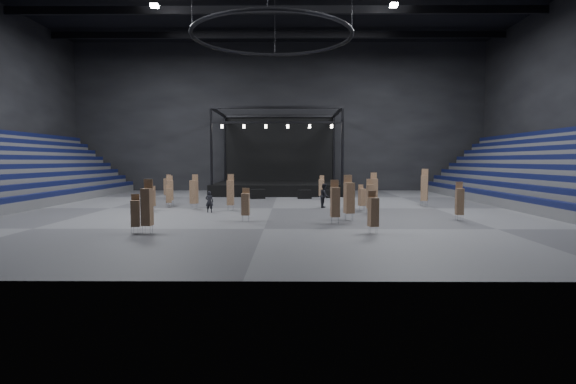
{
  "coord_description": "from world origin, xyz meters",
  "views": [
    {
      "loc": [
        1.48,
        -34.41,
        3.67
      ],
      "look_at": [
        1.23,
        -2.0,
        1.4
      ],
      "focal_mm": 28.0,
      "sensor_mm": 36.0,
      "label": 1
    }
  ],
  "objects_px": {
    "chair_stack_10": "(169,195)",
    "chair_stack_14": "(335,201)",
    "chair_stack_11": "(374,190)",
    "chair_stack_8": "(245,204)",
    "flight_case_left": "(258,194)",
    "chair_stack_0": "(460,201)",
    "flight_case_right": "(332,194)",
    "chair_stack_16": "(373,211)",
    "flight_case_mid": "(305,194)",
    "chair_stack_12": "(362,197)",
    "chair_stack_2": "(424,187)",
    "chair_stack_9": "(370,196)",
    "crew_member": "(325,196)",
    "chair_stack_17": "(230,192)",
    "chair_stack_6": "(135,213)",
    "chair_stack_5": "(170,190)",
    "chair_stack_13": "(194,191)",
    "chair_stack_4": "(147,206)",
    "chair_stack_7": "(322,187)",
    "man_center": "(209,202)",
    "chair_stack_1": "(152,198)",
    "chair_stack_15": "(349,197)",
    "chair_stack_3": "(167,186)",
    "stage": "(278,180)"
  },
  "relations": [
    {
      "from": "chair_stack_12",
      "to": "chair_stack_6",
      "type": "bearing_deg",
      "value": -164.92
    },
    {
      "from": "chair_stack_10",
      "to": "chair_stack_14",
      "type": "relative_size",
      "value": 0.69
    },
    {
      "from": "chair_stack_4",
      "to": "man_center",
      "type": "height_order",
      "value": "chair_stack_4"
    },
    {
      "from": "flight_case_mid",
      "to": "chair_stack_0",
      "type": "xyz_separation_m",
      "value": [
        9.0,
        -15.74,
        0.79
      ]
    },
    {
      "from": "chair_stack_4",
      "to": "chair_stack_7",
      "type": "bearing_deg",
      "value": 70.85
    },
    {
      "from": "chair_stack_6",
      "to": "chair_stack_9",
      "type": "distance_m",
      "value": 15.88
    },
    {
      "from": "chair_stack_1",
      "to": "chair_stack_13",
      "type": "height_order",
      "value": "chair_stack_13"
    },
    {
      "from": "chair_stack_0",
      "to": "chair_stack_13",
      "type": "height_order",
      "value": "chair_stack_13"
    },
    {
      "from": "chair_stack_8",
      "to": "chair_stack_15",
      "type": "bearing_deg",
      "value": 7.03
    },
    {
      "from": "flight_case_right",
      "to": "chair_stack_16",
      "type": "distance_m",
      "value": 21.64
    },
    {
      "from": "chair_stack_10",
      "to": "chair_stack_14",
      "type": "bearing_deg",
      "value": -57.3
    },
    {
      "from": "chair_stack_3",
      "to": "chair_stack_13",
      "type": "relative_size",
      "value": 0.9
    },
    {
      "from": "flight_case_mid",
      "to": "chair_stack_1",
      "type": "height_order",
      "value": "chair_stack_1"
    },
    {
      "from": "chair_stack_13",
      "to": "chair_stack_12",
      "type": "bearing_deg",
      "value": 12.23
    },
    {
      "from": "chair_stack_11",
      "to": "flight_case_right",
      "type": "bearing_deg",
      "value": 102.95
    },
    {
      "from": "chair_stack_0",
      "to": "chair_stack_14",
      "type": "bearing_deg",
      "value": -164.19
    },
    {
      "from": "chair_stack_5",
      "to": "chair_stack_14",
      "type": "distance_m",
      "value": 16.48
    },
    {
      "from": "flight_case_mid",
      "to": "chair_stack_10",
      "type": "relative_size",
      "value": 0.73
    },
    {
      "from": "chair_stack_0",
      "to": "chair_stack_7",
      "type": "distance_m",
      "value": 16.8
    },
    {
      "from": "flight_case_left",
      "to": "chair_stack_0",
      "type": "height_order",
      "value": "chair_stack_0"
    },
    {
      "from": "chair_stack_0",
      "to": "chair_stack_9",
      "type": "xyz_separation_m",
      "value": [
        -4.82,
        3.72,
        0.02
      ]
    },
    {
      "from": "chair_stack_7",
      "to": "chair_stack_17",
      "type": "bearing_deg",
      "value": -111.93
    },
    {
      "from": "chair_stack_11",
      "to": "chair_stack_8",
      "type": "bearing_deg",
      "value": -141.02
    },
    {
      "from": "chair_stack_6",
      "to": "man_center",
      "type": "bearing_deg",
      "value": 63.79
    },
    {
      "from": "chair_stack_1",
      "to": "chair_stack_11",
      "type": "xyz_separation_m",
      "value": [
        16.6,
        2.29,
        0.41
      ]
    },
    {
      "from": "chair_stack_2",
      "to": "chair_stack_9",
      "type": "xyz_separation_m",
      "value": [
        -5.29,
        -5.12,
        -0.29
      ]
    },
    {
      "from": "chair_stack_2",
      "to": "chair_stack_8",
      "type": "relative_size",
      "value": 1.49
    },
    {
      "from": "chair_stack_5",
      "to": "chair_stack_10",
      "type": "distance_m",
      "value": 1.45
    },
    {
      "from": "flight_case_right",
      "to": "chair_stack_14",
      "type": "distance_m",
      "value": 18.24
    },
    {
      "from": "chair_stack_10",
      "to": "chair_stack_12",
      "type": "bearing_deg",
      "value": -28.62
    },
    {
      "from": "chair_stack_5",
      "to": "chair_stack_12",
      "type": "height_order",
      "value": "chair_stack_5"
    },
    {
      "from": "chair_stack_11",
      "to": "chair_stack_14",
      "type": "relative_size",
      "value": 1.07
    },
    {
      "from": "chair_stack_2",
      "to": "chair_stack_1",
      "type": "bearing_deg",
      "value": -148.54
    },
    {
      "from": "chair_stack_4",
      "to": "chair_stack_8",
      "type": "height_order",
      "value": "chair_stack_4"
    },
    {
      "from": "chair_stack_17",
      "to": "crew_member",
      "type": "height_order",
      "value": "chair_stack_17"
    },
    {
      "from": "flight_case_mid",
      "to": "crew_member",
      "type": "relative_size",
      "value": 0.68
    },
    {
      "from": "stage",
      "to": "chair_stack_3",
      "type": "relative_size",
      "value": 5.95
    },
    {
      "from": "chair_stack_3",
      "to": "chair_stack_16",
      "type": "distance_m",
      "value": 25.55
    },
    {
      "from": "chair_stack_14",
      "to": "crew_member",
      "type": "xyz_separation_m",
      "value": [
        0.06,
        9.03,
        -0.38
      ]
    },
    {
      "from": "flight_case_left",
      "to": "chair_stack_9",
      "type": "distance_m",
      "value": 14.86
    },
    {
      "from": "chair_stack_7",
      "to": "chair_stack_14",
      "type": "relative_size",
      "value": 0.89
    },
    {
      "from": "flight_case_right",
      "to": "chair_stack_13",
      "type": "relative_size",
      "value": 0.45
    },
    {
      "from": "chair_stack_11",
      "to": "crew_member",
      "type": "xyz_separation_m",
      "value": [
        -3.82,
        0.15,
        -0.45
      ]
    },
    {
      "from": "flight_case_right",
      "to": "chair_stack_16",
      "type": "height_order",
      "value": "chair_stack_16"
    },
    {
      "from": "chair_stack_2",
      "to": "chair_stack_5",
      "type": "xyz_separation_m",
      "value": [
        -20.71,
        0.45,
        -0.25
      ]
    },
    {
      "from": "chair_stack_1",
      "to": "man_center",
      "type": "distance_m",
      "value": 4.45
    },
    {
      "from": "chair_stack_7",
      "to": "crew_member",
      "type": "height_order",
      "value": "chair_stack_7"
    },
    {
      "from": "chair_stack_9",
      "to": "chair_stack_17",
      "type": "xyz_separation_m",
      "value": [
        -9.96,
        1.93,
        0.12
      ]
    },
    {
      "from": "chair_stack_16",
      "to": "chair_stack_5",
      "type": "bearing_deg",
      "value": 119.66
    },
    {
      "from": "chair_stack_8",
      "to": "chair_stack_17",
      "type": "bearing_deg",
      "value": 109.03
    }
  ]
}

